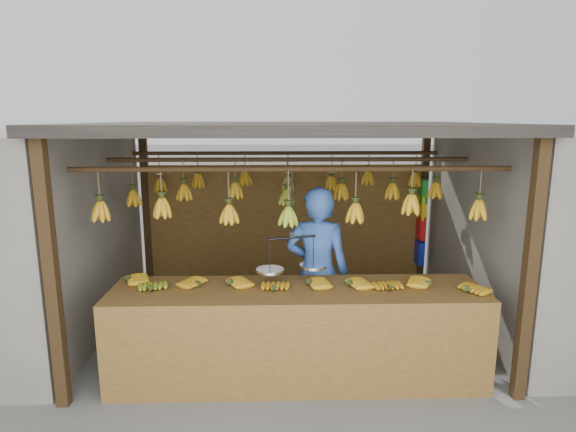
{
  "coord_description": "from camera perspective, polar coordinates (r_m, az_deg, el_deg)",
  "views": [
    {
      "loc": [
        -0.15,
        -5.33,
        2.45
      ],
      "look_at": [
        0.0,
        0.3,
        1.3
      ],
      "focal_mm": 30.0,
      "sensor_mm": 36.0,
      "label": 1
    }
  ],
  "objects": [
    {
      "name": "ground",
      "position": [
        5.87,
        0.08,
        -13.13
      ],
      "size": [
        80.0,
        80.0,
        0.0
      ],
      "primitive_type": "plane",
      "color": "#5B5B57"
    },
    {
      "name": "stall",
      "position": [
        5.68,
        -0.01,
        6.7
      ],
      "size": [
        4.3,
        3.3,
        2.4
      ],
      "color": "#30200F",
      "rests_on": "ground"
    },
    {
      "name": "counter",
      "position": [
        4.46,
        1.14,
        -11.4
      ],
      "size": [
        3.48,
        0.79,
        0.96
      ],
      "color": "brown",
      "rests_on": "ground"
    },
    {
      "name": "hanging_bananas",
      "position": [
        5.4,
        -0.02,
        2.7
      ],
      "size": [
        3.64,
        2.23,
        0.39
      ],
      "color": "#C78C15",
      "rests_on": "ground"
    },
    {
      "name": "balance_scale",
      "position": [
        4.54,
        0.47,
        -5.51
      ],
      "size": [
        0.66,
        0.37,
        0.95
      ],
      "color": "black",
      "rests_on": "ground"
    },
    {
      "name": "vendor",
      "position": [
        5.0,
        3.47,
        -6.64
      ],
      "size": [
        0.71,
        0.53,
        1.79
      ],
      "primitive_type": "imported",
      "rotation": [
        0.0,
        0.0,
        2.97
      ],
      "color": "#3359A5",
      "rests_on": "ground"
    },
    {
      "name": "bag_bundles",
      "position": [
        7.15,
        15.51,
        -0.41
      ],
      "size": [
        0.08,
        0.26,
        1.24
      ],
      "color": "#199926",
      "rests_on": "ground"
    }
  ]
}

